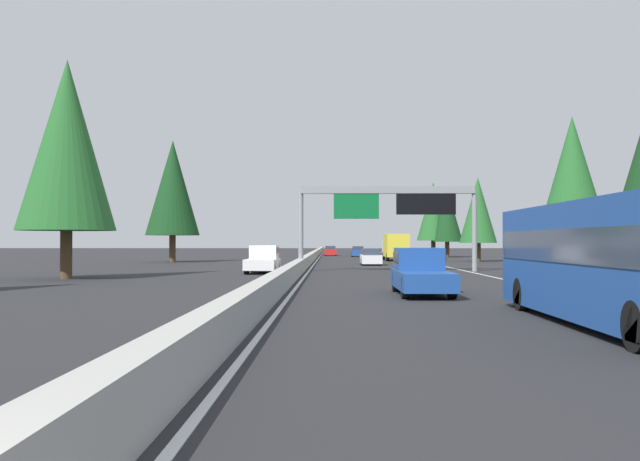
% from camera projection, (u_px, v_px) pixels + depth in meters
% --- Properties ---
extents(ground_plane, '(320.00, 320.00, 0.00)m').
position_uv_depth(ground_plane, '(311.00, 265.00, 61.76)').
color(ground_plane, '#262628').
extents(median_barrier, '(180.00, 0.56, 0.90)m').
position_uv_depth(median_barrier, '(313.00, 256.00, 81.77)').
color(median_barrier, '#ADAAA3').
rests_on(median_barrier, ground).
extents(shoulder_stripe_right, '(160.00, 0.16, 0.01)m').
position_uv_depth(shoulder_stripe_right, '(424.00, 262.00, 71.57)').
color(shoulder_stripe_right, silver).
rests_on(shoulder_stripe_right, ground).
extents(shoulder_stripe_median, '(160.00, 0.16, 0.01)m').
position_uv_depth(shoulder_stripe_median, '(316.00, 262.00, 71.76)').
color(shoulder_stripe_median, silver).
rests_on(shoulder_stripe_median, ground).
extents(sign_gantry_overhead, '(0.50, 12.68, 6.03)m').
position_uv_depth(sign_gantry_overhead, '(390.00, 204.00, 48.71)').
color(sign_gantry_overhead, gray).
rests_on(sign_gantry_overhead, ground).
extents(bus_mid_right, '(11.50, 2.55, 3.10)m').
position_uv_depth(bus_mid_right, '(611.00, 258.00, 17.10)').
color(bus_mid_right, '#1E4793').
rests_on(bus_mid_right, ground).
extents(pickup_far_right, '(5.60, 2.00, 1.86)m').
position_uv_depth(pickup_far_right, '(421.00, 272.00, 27.58)').
color(pickup_far_right, '#1E4793').
rests_on(pickup_far_right, ground).
extents(box_truck_mid_left, '(8.50, 2.40, 2.95)m').
position_uv_depth(box_truck_mid_left, '(395.00, 246.00, 76.71)').
color(box_truck_mid_left, gold).
rests_on(box_truck_mid_left, ground).
extents(sedan_near_right, '(4.40, 1.80, 1.47)m').
position_uv_depth(sedan_near_right, '(358.00, 252.00, 96.64)').
color(sedan_near_right, '#1E4793').
rests_on(sedan_near_right, ground).
extents(sedan_far_left, '(4.40, 1.80, 1.47)m').
position_uv_depth(sedan_far_left, '(371.00, 257.00, 62.11)').
color(sedan_far_left, white).
rests_on(sedan_far_left, ground).
extents(sedan_near_center, '(4.40, 1.80, 1.47)m').
position_uv_depth(sedan_near_center, '(330.00, 251.00, 103.32)').
color(sedan_near_center, red).
rests_on(sedan_near_center, ground).
extents(oncoming_near, '(4.40, 1.80, 1.47)m').
position_uv_depth(oncoming_near, '(268.00, 253.00, 90.31)').
color(oncoming_near, '#1E4793').
rests_on(oncoming_near, ground).
extents(oncoming_far, '(5.60, 2.00, 1.86)m').
position_uv_depth(oncoming_far, '(263.00, 259.00, 46.72)').
color(oncoming_far, white).
rests_on(oncoming_far, ground).
extents(conifer_right_near, '(4.18, 4.18, 9.50)m').
position_uv_depth(conifer_right_near, '(572.00, 179.00, 40.26)').
color(conifer_right_near, '#4C3823').
rests_on(conifer_right_near, ground).
extents(conifer_right_mid, '(3.96, 3.96, 9.00)m').
position_uv_depth(conifer_right_mid, '(478.00, 210.00, 73.20)').
color(conifer_right_mid, '#4C3823').
rests_on(conifer_right_mid, ground).
extents(conifer_right_far, '(4.19, 4.19, 9.52)m').
position_uv_depth(conifer_right_far, '(447.00, 215.00, 92.96)').
color(conifer_right_far, '#4C3823').
rests_on(conifer_right_far, ground).
extents(conifer_right_distant, '(4.53, 4.53, 10.29)m').
position_uv_depth(conifer_right_distant, '(433.00, 212.00, 94.32)').
color(conifer_right_distant, '#4C3823').
rests_on(conifer_right_distant, ground).
extents(conifer_left_near, '(5.50, 5.50, 12.51)m').
position_uv_depth(conifer_left_near, '(67.00, 145.00, 39.02)').
color(conifer_left_near, '#4C3823').
rests_on(conifer_left_near, ground).
extents(conifer_left_mid, '(5.55, 5.55, 12.62)m').
position_uv_depth(conifer_left_mid, '(173.00, 188.00, 71.07)').
color(conifer_left_mid, '#4C3823').
rests_on(conifer_left_mid, ground).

